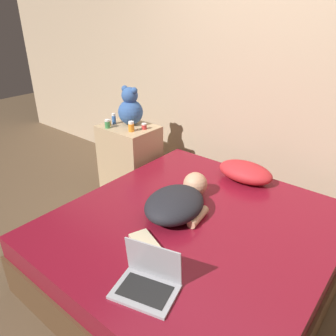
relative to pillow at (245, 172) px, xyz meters
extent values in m
plane|color=brown|center=(0.01, -0.74, -0.53)|extent=(12.00, 12.00, 0.00)
cube|color=tan|center=(0.01, 0.47, 0.77)|extent=(8.00, 0.06, 2.60)
cube|color=#4C331E|center=(0.01, -0.74, -0.39)|extent=(1.75, 1.87, 0.29)
cube|color=maroon|center=(0.01, -0.74, -0.16)|extent=(1.71, 1.83, 0.16)
cube|color=tan|center=(-1.19, -0.16, -0.18)|extent=(0.54, 0.42, 0.71)
ellipsoid|color=red|center=(0.00, 0.00, 0.00)|extent=(0.46, 0.28, 0.15)
ellipsoid|color=black|center=(-0.14, -0.77, 0.01)|extent=(0.45, 0.53, 0.18)
sphere|color=tan|center=(-0.19, -0.45, 0.01)|extent=(0.18, 0.18, 0.18)
cylinder|color=tan|center=(0.03, -0.72, -0.05)|extent=(0.09, 0.22, 0.06)
cube|color=#9E9EA3|center=(0.17, -1.40, -0.07)|extent=(0.37, 0.30, 0.02)
cube|color=black|center=(0.17, -1.40, -0.06)|extent=(0.29, 0.22, 0.00)
cube|color=#9E9EA3|center=(0.15, -1.30, 0.05)|extent=(0.31, 0.11, 0.22)
cube|color=black|center=(0.15, -1.30, 0.05)|extent=(0.27, 0.10, 0.19)
sphere|color=#335693|center=(-1.21, -0.10, 0.30)|extent=(0.24, 0.24, 0.24)
sphere|color=#335693|center=(-1.21, -0.10, 0.46)|extent=(0.16, 0.16, 0.16)
sphere|color=#335693|center=(-1.27, -0.10, 0.52)|extent=(0.06, 0.06, 0.06)
sphere|color=#335693|center=(-1.15, -0.10, 0.52)|extent=(0.06, 0.06, 0.06)
cylinder|color=orange|center=(-1.06, -0.24, 0.22)|extent=(0.05, 0.05, 0.07)
cylinder|color=white|center=(-1.06, -0.24, 0.26)|extent=(0.05, 0.05, 0.02)
cylinder|color=#3D8E4C|center=(-1.30, -0.32, 0.21)|extent=(0.05, 0.05, 0.07)
cylinder|color=white|center=(-1.30, -0.32, 0.25)|extent=(0.04, 0.04, 0.02)
cylinder|color=gold|center=(-1.34, -0.27, 0.20)|extent=(0.03, 0.03, 0.05)
cylinder|color=white|center=(-1.34, -0.27, 0.23)|extent=(0.03, 0.03, 0.01)
cylinder|color=#3866B2|center=(-1.35, -0.20, 0.22)|extent=(0.04, 0.04, 0.08)
cylinder|color=white|center=(-1.35, -0.20, 0.27)|extent=(0.04, 0.04, 0.02)
cylinder|color=#B72D2D|center=(-1.01, -0.13, 0.20)|extent=(0.05, 0.05, 0.04)
cylinder|color=white|center=(-1.01, -0.13, 0.23)|extent=(0.05, 0.05, 0.01)
cube|color=#C6B793|center=(-0.08, -1.12, -0.07)|extent=(0.26, 0.20, 0.02)
camera|label=1|loc=(1.03, -2.26, 1.23)|focal=35.00mm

